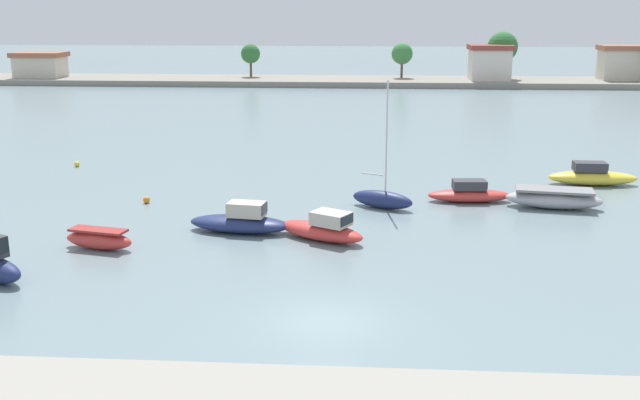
{
  "coord_description": "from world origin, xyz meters",
  "views": [
    {
      "loc": [
        1.5,
        -24.68,
        10.98
      ],
      "look_at": [
        -1.16,
        13.85,
        0.93
      ],
      "focal_mm": 41.46,
      "sensor_mm": 36.0,
      "label": 1
    }
  ],
  "objects": [
    {
      "name": "ground_plane",
      "position": [
        0.0,
        0.0,
        0.0
      ],
      "size": [
        400.0,
        400.0,
        0.0
      ],
      "primitive_type": "plane",
      "color": "slate"
    },
    {
      "name": "moored_boat_1",
      "position": [
        -11.15,
        7.59,
        0.47
      ],
      "size": [
        3.57,
        1.78,
        0.97
      ],
      "rotation": [
        0.0,
        0.0,
        -0.22
      ],
      "color": "#C63833",
      "rests_on": "ground"
    },
    {
      "name": "moored_boat_5",
      "position": [
        7.34,
        17.68,
        0.48
      ],
      "size": [
        4.94,
        1.83,
        1.29
      ],
      "rotation": [
        0.0,
        0.0,
        0.06
      ],
      "color": "#C63833",
      "rests_on": "ground"
    },
    {
      "name": "mooring_buoy_0",
      "position": [
        -11.42,
        15.99,
        0.2
      ],
      "size": [
        0.41,
        0.41,
        0.41
      ],
      "primitive_type": "sphere",
      "color": "orange",
      "rests_on": "ground"
    },
    {
      "name": "mooring_buoy_1",
      "position": [
        -19.42,
        25.69,
        0.2
      ],
      "size": [
        0.39,
        0.39,
        0.39
      ],
      "primitive_type": "sphere",
      "color": "yellow",
      "rests_on": "ground"
    },
    {
      "name": "moored_boat_3",
      "position": [
        -0.75,
        9.73,
        0.56
      ],
      "size": [
        4.89,
        3.68,
        1.48
      ],
      "rotation": [
        0.0,
        0.0,
        -0.51
      ],
      "color": "#C63833",
      "rests_on": "ground"
    },
    {
      "name": "moored_boat_4",
      "position": [
        2.24,
        15.86,
        0.56
      ],
      "size": [
        3.77,
        2.59,
        7.21
      ],
      "rotation": [
        0.0,
        0.0,
        -0.46
      ],
      "color": "navy",
      "rests_on": "ground"
    },
    {
      "name": "moored_boat_7",
      "position": [
        15.73,
        22.52,
        0.55
      ],
      "size": [
        5.6,
        1.85,
        1.48
      ],
      "rotation": [
        0.0,
        0.0,
        -0.02
      ],
      "color": "yellow",
      "rests_on": "ground"
    },
    {
      "name": "moored_boat_2",
      "position": [
        -4.97,
        10.77,
        0.54
      ],
      "size": [
        5.41,
        2.56,
        1.56
      ],
      "rotation": [
        0.0,
        0.0,
        -0.13
      ],
      "color": "navy",
      "rests_on": "ground"
    },
    {
      "name": "moored_boat_6",
      "position": [
        11.92,
        16.56,
        0.54
      ],
      "size": [
        5.53,
        2.71,
        1.12
      ],
      "rotation": [
        0.0,
        0.0,
        -0.16
      ],
      "color": "#9E9EA3",
      "rests_on": "ground"
    },
    {
      "name": "distant_shoreline",
      "position": [
        5.82,
        86.22,
        1.61
      ],
      "size": [
        128.55,
        11.75,
        7.69
      ],
      "color": "gray",
      "rests_on": "ground"
    }
  ]
}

